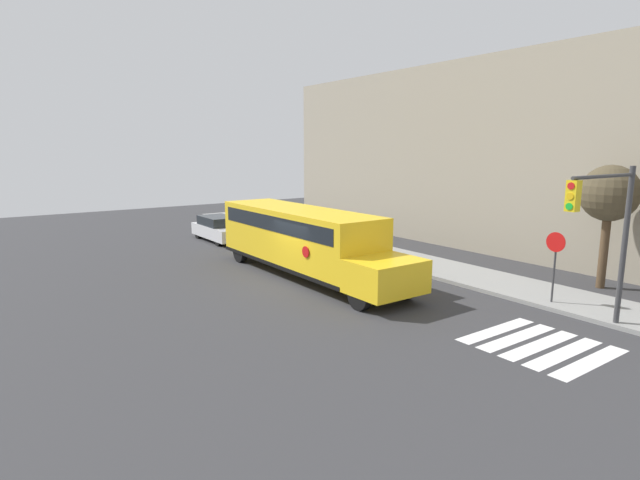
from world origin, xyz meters
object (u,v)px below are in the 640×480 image
at_px(tree_near_sidewalk, 610,195).
at_px(traffic_light, 608,225).
at_px(parked_car, 219,229).
at_px(stop_sign, 555,258).
at_px(school_bus, 303,237).

bearing_deg(tree_near_sidewalk, traffic_light, -65.26).
relative_size(parked_car, traffic_light, 0.92).
distance_m(parked_car, stop_sign, 18.89).
xyz_separation_m(stop_sign, traffic_light, (2.29, -1.53, 1.56)).
relative_size(school_bus, tree_near_sidewalk, 2.34).
relative_size(school_bus, traffic_light, 2.29).
xyz_separation_m(school_bus, parked_car, (-9.77, 0.49, -0.93)).
height_order(school_bus, traffic_light, traffic_light).
distance_m(parked_car, traffic_light, 21.02).
distance_m(parked_car, tree_near_sidewalk, 20.11).
bearing_deg(school_bus, traffic_light, 15.71).
height_order(traffic_light, tree_near_sidewalk, traffic_light).
bearing_deg(tree_near_sidewalk, school_bus, -135.18).
relative_size(parked_car, stop_sign, 1.72).
relative_size(traffic_light, tree_near_sidewalk, 1.02).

